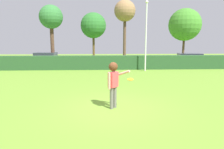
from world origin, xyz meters
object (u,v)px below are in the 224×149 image
(person, at_px, (113,79))
(birch_tree, at_px, (185,25))
(lamppost, at_px, (146,33))
(parked_car_silver, at_px, (46,58))
(bare_elm_tree, at_px, (125,12))
(oak_tree, at_px, (51,18))
(parked_car_white, at_px, (189,59))
(frisbee, at_px, (130,79))
(maple_tree, at_px, (93,26))

(person, bearing_deg, birch_tree, 61.00)
(lamppost, distance_m, birch_tree, 10.24)
(lamppost, height_order, parked_car_silver, lamppost)
(bare_elm_tree, xyz_separation_m, oak_tree, (-8.17, -2.30, -0.99))
(person, relative_size, parked_car_white, 0.41)
(person, relative_size, parked_car_silver, 0.42)
(frisbee, relative_size, lamppost, 0.04)
(person, relative_size, oak_tree, 0.28)
(oak_tree, bearing_deg, birch_tree, 8.00)
(birch_tree, relative_size, bare_elm_tree, 0.87)
(person, bearing_deg, parked_car_white, 56.45)
(parked_car_white, relative_size, maple_tree, 0.76)
(lamppost, bearing_deg, parked_car_silver, 150.67)
(maple_tree, height_order, oak_tree, oak_tree)
(person, xyz_separation_m, bare_elm_tree, (2.27, 17.42, 4.76))
(bare_elm_tree, xyz_separation_m, maple_tree, (-3.74, -0.60, -1.66))
(lamppost, xyz_separation_m, parked_car_white, (5.27, 3.37, -2.49))
(person, bearing_deg, oak_tree, 111.31)
(lamppost, bearing_deg, frisbee, -104.99)
(lamppost, distance_m, parked_car_silver, 11.52)
(person, bearing_deg, frisbee, -21.64)
(parked_car_white, bearing_deg, birch_tree, 76.08)
(parked_car_white, distance_m, bare_elm_tree, 9.34)
(oak_tree, bearing_deg, maple_tree, 20.98)
(birch_tree, xyz_separation_m, bare_elm_tree, (-7.31, 0.12, 1.50))
(frisbee, xyz_separation_m, birch_tree, (8.98, 17.54, 3.22))
(frisbee, relative_size, birch_tree, 0.04)
(parked_car_silver, bearing_deg, lamppost, -29.33)
(frisbee, relative_size, parked_car_silver, 0.05)
(parked_car_white, bearing_deg, lamppost, -147.45)
(parked_car_white, distance_m, birch_tree, 5.97)
(person, height_order, parked_car_white, person)
(person, height_order, frisbee, person)
(parked_car_white, relative_size, birch_tree, 0.69)
(lamppost, distance_m, maple_tree, 8.83)
(parked_car_silver, xyz_separation_m, oak_tree, (0.72, 0.22, 4.23))
(person, bearing_deg, maple_tree, 95.00)
(maple_tree, bearing_deg, parked_car_silver, -159.61)
(parked_car_silver, xyz_separation_m, parked_car_white, (15.08, -2.15, 0.00))
(parked_car_silver, distance_m, oak_tree, 4.29)
(person, height_order, parked_car_silver, person)
(person, bearing_deg, bare_elm_tree, 82.57)
(parked_car_silver, relative_size, maple_tree, 0.74)
(frisbee, relative_size, bare_elm_tree, 0.03)
(maple_tree, bearing_deg, parked_car_white, -22.23)
(parked_car_silver, relative_size, oak_tree, 0.68)
(lamppost, xyz_separation_m, maple_tree, (-4.66, 7.42, 1.06))
(birch_tree, bearing_deg, lamppost, -128.99)
(birch_tree, bearing_deg, parked_car_white, -103.92)
(birch_tree, bearing_deg, person, -119.00)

